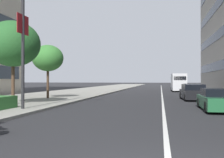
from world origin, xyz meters
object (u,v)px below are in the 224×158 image
(car_following_behind, at_px, (191,90))
(delivery_van_ahead, at_px, (178,82))
(car_approaching_light, at_px, (193,92))
(street_lamp_with_banners, at_px, (28,19))
(street_tree_far_plaza, at_px, (13,44))
(car_far_down_avenue, at_px, (217,100))
(street_tree_near_plaza_corner, at_px, (48,58))

(car_following_behind, xyz_separation_m, delivery_van_ahead, (10.67, 0.74, 0.83))
(car_approaching_light, relative_size, delivery_van_ahead, 0.84)
(street_lamp_with_banners, xyz_separation_m, street_tree_far_plaza, (2.35, 2.33, -1.06))
(car_far_down_avenue, xyz_separation_m, delivery_van_ahead, (26.18, 0.52, 0.87))
(car_approaching_light, height_order, car_following_behind, car_approaching_light)
(car_far_down_avenue, bearing_deg, street_tree_near_plaza_corner, 65.70)
(delivery_van_ahead, distance_m, street_tree_far_plaza, 29.20)
(car_approaching_light, distance_m, street_tree_near_plaza_corner, 13.41)
(street_lamp_with_banners, bearing_deg, street_tree_near_plaza_corner, 17.12)
(car_approaching_light, bearing_deg, street_lamp_with_banners, 133.97)
(car_far_down_avenue, bearing_deg, delivery_van_ahead, 1.85)
(street_lamp_with_banners, bearing_deg, car_approaching_light, -43.64)
(street_tree_far_plaza, relative_size, street_tree_near_plaza_corner, 1.16)
(car_following_behind, distance_m, street_tree_far_plaza, 20.74)
(car_following_behind, height_order, delivery_van_ahead, delivery_van_ahead)
(car_following_behind, distance_m, street_lamp_with_banners, 21.48)
(car_approaching_light, bearing_deg, street_tree_far_plaza, 121.28)
(street_lamp_with_banners, bearing_deg, street_tree_far_plaza, 44.73)
(car_far_down_avenue, xyz_separation_m, car_following_behind, (15.51, -0.23, 0.04))
(street_tree_near_plaza_corner, bearing_deg, car_far_down_avenue, -115.03)
(street_tree_near_plaza_corner, bearing_deg, delivery_van_ahead, -32.63)
(delivery_van_ahead, bearing_deg, street_lamp_with_banners, 159.88)
(car_approaching_light, xyz_separation_m, street_tree_near_plaza_corner, (-2.07, 12.89, 3.08))
(car_approaching_light, xyz_separation_m, car_following_behind, (7.23, -0.64, -0.03))
(car_approaching_light, distance_m, car_following_behind, 7.26)
(street_lamp_with_banners, xyz_separation_m, street_tree_near_plaza_corner, (8.65, 2.66, -1.50))
(car_following_behind, bearing_deg, street_tree_far_plaza, 138.98)
(car_approaching_light, relative_size, street_tree_far_plaza, 0.85)
(car_approaching_light, height_order, street_tree_far_plaza, street_tree_far_plaza)
(car_approaching_light, relative_size, street_tree_near_plaza_corner, 0.99)
(street_tree_far_plaza, bearing_deg, car_far_down_avenue, -89.61)
(car_far_down_avenue, bearing_deg, street_tree_far_plaza, 91.11)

